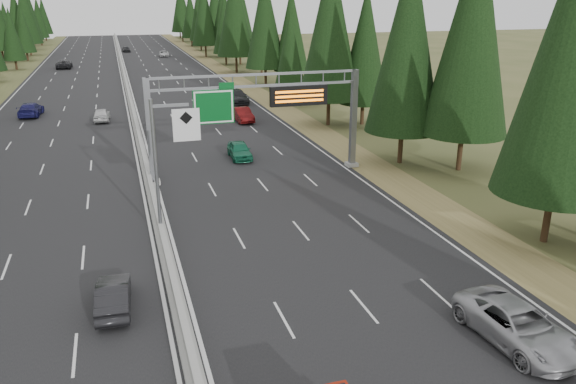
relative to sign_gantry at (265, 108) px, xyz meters
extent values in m
cube|color=black|center=(-8.92, 45.12, -5.23)|extent=(32.00, 260.00, 0.08)
cube|color=olive|center=(8.88, 45.12, -5.24)|extent=(3.60, 260.00, 0.06)
cube|color=gray|center=(-8.92, 45.12, -5.04)|extent=(0.70, 260.00, 0.30)
cube|color=gray|center=(-8.92, 45.12, -4.64)|extent=(0.30, 260.00, 0.60)
cube|color=slate|center=(-8.57, 0.12, -1.29)|extent=(0.45, 0.45, 7.80)
cube|color=gray|center=(-8.57, 0.12, -5.04)|extent=(0.90, 0.90, 0.30)
cube|color=slate|center=(7.28, 0.12, -1.29)|extent=(0.45, 0.45, 7.80)
cube|color=gray|center=(7.28, 0.12, -5.04)|extent=(0.90, 0.90, 0.30)
cube|color=slate|center=(-0.64, 0.12, 2.53)|extent=(15.85, 0.35, 0.16)
cube|color=slate|center=(-0.64, 0.12, 1.69)|extent=(15.85, 0.35, 0.16)
cube|color=#054C19|center=(-3.92, -0.13, 0.36)|extent=(3.00, 0.10, 2.50)
cube|color=silver|center=(-3.92, -0.19, 0.36)|extent=(2.85, 0.02, 2.35)
cube|color=#054C19|center=(-2.92, -0.13, 1.86)|extent=(1.10, 0.10, 0.45)
cube|color=black|center=(2.58, -0.18, 0.86)|extent=(4.50, 0.40, 1.50)
cube|color=orange|center=(2.58, -0.40, 1.21)|extent=(3.80, 0.02, 0.18)
cube|color=orange|center=(2.58, -0.40, 0.86)|extent=(3.80, 0.02, 0.18)
cube|color=orange|center=(2.58, -0.40, 0.51)|extent=(3.80, 0.02, 0.18)
cylinder|color=slate|center=(-8.92, -9.88, -1.19)|extent=(0.20, 0.20, 8.00)
cube|color=gray|center=(-8.92, -9.88, -5.09)|extent=(0.50, 0.50, 0.20)
cube|color=slate|center=(-7.92, -9.88, 2.41)|extent=(2.00, 0.15, 0.15)
cube|color=silver|center=(-7.12, -10.00, 1.31)|extent=(1.50, 0.06, 1.80)
cylinder|color=black|center=(11.95, -16.75, -3.78)|extent=(0.40, 0.40, 2.98)
cone|color=black|center=(11.95, -16.75, 5.53)|extent=(6.70, 6.70, 15.64)
cylinder|color=black|center=(11.66, 0.12, -3.90)|extent=(0.40, 0.40, 2.74)
cone|color=black|center=(11.66, 0.12, 4.68)|extent=(6.17, 6.17, 14.41)
cylinder|color=black|center=(15.21, -3.13, -3.78)|extent=(0.40, 0.40, 2.98)
cone|color=black|center=(15.21, -3.13, 5.52)|extent=(6.70, 6.70, 15.63)
cylinder|color=black|center=(11.14, 15.56, -3.83)|extent=(0.40, 0.40, 2.87)
cone|color=black|center=(11.14, 15.56, 5.13)|extent=(6.45, 6.45, 15.06)
cylinder|color=black|center=(14.80, 14.82, -4.10)|extent=(0.40, 0.40, 2.33)
cone|color=black|center=(14.80, 14.82, 3.17)|extent=(5.24, 5.24, 12.23)
cylinder|color=black|center=(10.86, 28.62, -4.35)|extent=(0.40, 0.40, 1.84)
cone|color=black|center=(10.86, 28.62, 1.41)|extent=(4.15, 4.15, 9.67)
cylinder|color=black|center=(15.28, 29.30, -4.19)|extent=(0.40, 0.40, 2.16)
cone|color=black|center=(15.28, 29.30, 2.58)|extent=(4.87, 4.87, 11.36)
cylinder|color=black|center=(11.98, 45.00, -3.90)|extent=(0.40, 0.40, 2.74)
cone|color=black|center=(11.98, 45.00, 4.67)|extent=(6.17, 6.17, 14.40)
cylinder|color=black|center=(15.59, 43.19, -4.08)|extent=(0.40, 0.40, 2.38)
cone|color=black|center=(15.59, 43.19, 3.35)|extent=(5.35, 5.35, 12.48)
cylinder|color=black|center=(10.96, 61.80, -3.76)|extent=(0.40, 0.40, 3.01)
cone|color=black|center=(10.96, 61.80, 5.63)|extent=(6.77, 6.77, 15.79)
cylinder|color=black|center=(15.11, 59.61, -4.36)|extent=(0.40, 0.40, 1.81)
cone|color=black|center=(15.11, 59.61, 1.29)|extent=(4.07, 4.07, 9.50)
cylinder|color=black|center=(11.59, 74.78, -4.13)|extent=(0.40, 0.40, 2.27)
cone|color=black|center=(11.59, 74.78, 2.95)|extent=(5.10, 5.10, 11.91)
cylinder|color=black|center=(14.51, 74.62, -3.82)|extent=(0.40, 0.40, 2.90)
cone|color=black|center=(14.51, 74.62, 5.26)|extent=(6.54, 6.54, 15.25)
cylinder|color=black|center=(10.10, 91.14, -3.93)|extent=(0.40, 0.40, 2.67)
cone|color=black|center=(10.10, 91.14, 4.42)|extent=(6.01, 6.01, 14.03)
cylinder|color=black|center=(14.35, 90.67, -3.96)|extent=(0.40, 0.40, 2.63)
cone|color=black|center=(14.35, 90.67, 4.25)|extent=(5.91, 5.91, 13.78)
cylinder|color=black|center=(11.63, 108.15, -4.00)|extent=(0.40, 0.40, 2.53)
cone|color=black|center=(11.63, 108.15, 3.91)|extent=(5.70, 5.70, 13.30)
cylinder|color=black|center=(15.73, 108.88, -3.88)|extent=(0.40, 0.40, 2.77)
cone|color=black|center=(15.73, 108.88, 4.77)|extent=(6.23, 6.23, 14.54)
cylinder|color=black|center=(11.08, 121.40, -4.09)|extent=(0.40, 0.40, 2.36)
cone|color=black|center=(11.08, 121.40, 3.29)|extent=(5.31, 5.31, 12.40)
cylinder|color=black|center=(15.18, 122.12, -4.29)|extent=(0.40, 0.40, 1.97)
cone|color=black|center=(15.18, 122.12, 1.86)|extent=(4.43, 4.43, 10.33)
cylinder|color=black|center=(10.81, 139.53, -3.83)|extent=(0.40, 0.40, 2.88)
cone|color=black|center=(10.81, 139.53, 5.18)|extent=(6.48, 6.48, 15.13)
cylinder|color=black|center=(15.82, 138.69, -4.06)|extent=(0.40, 0.40, 2.42)
cone|color=black|center=(15.82, 138.69, 3.49)|extent=(5.44, 5.44, 12.69)
cylinder|color=black|center=(11.85, 154.71, -4.16)|extent=(0.40, 0.40, 2.21)
cone|color=black|center=(11.85, 154.71, 2.76)|extent=(4.98, 4.98, 11.63)
cylinder|color=black|center=(15.81, 155.86, -4.30)|extent=(0.40, 0.40, 1.93)
cone|color=black|center=(15.81, 155.86, 1.73)|extent=(4.34, 4.34, 10.13)
cylinder|color=black|center=(-28.12, 77.97, -4.36)|extent=(0.40, 0.40, 1.83)
cone|color=black|center=(-28.12, 77.97, 1.35)|extent=(4.11, 4.11, 9.59)
cylinder|color=black|center=(-28.00, 93.93, -4.34)|extent=(0.40, 0.40, 1.86)
cone|color=black|center=(-28.00, 93.93, 1.46)|extent=(4.18, 4.18, 9.75)
cylinder|color=black|center=(-32.76, 93.76, -4.04)|extent=(0.40, 0.40, 2.46)
cylinder|color=black|center=(-28.80, 106.83, -3.89)|extent=(0.40, 0.40, 2.76)
cone|color=black|center=(-28.80, 106.83, 4.75)|extent=(6.22, 6.22, 14.51)
cylinder|color=black|center=(-33.31, 107.13, -4.29)|extent=(0.40, 0.40, 1.96)
cone|color=black|center=(-33.31, 107.13, 1.83)|extent=(4.41, 4.41, 10.29)
cylinder|color=black|center=(-29.85, 122.12, -3.98)|extent=(0.40, 0.40, 2.57)
cone|color=black|center=(-29.85, 122.12, 4.05)|extent=(5.79, 5.79, 13.50)
cylinder|color=black|center=(-33.15, 123.19, -4.05)|extent=(0.40, 0.40, 2.44)
cone|color=black|center=(-33.15, 123.19, 3.57)|extent=(5.48, 5.48, 12.80)
cylinder|color=black|center=(-29.28, 137.01, -4.22)|extent=(0.40, 0.40, 2.10)
cone|color=black|center=(-29.28, 137.01, 2.33)|extent=(4.72, 4.72, 11.01)
cylinder|color=black|center=(-33.27, 140.24, -4.03)|extent=(0.40, 0.40, 2.48)
cone|color=black|center=(-33.27, 140.24, 3.73)|extent=(5.59, 5.59, 13.04)
cylinder|color=black|center=(-29.72, 155.13, -4.23)|extent=(0.40, 0.40, 2.08)
cone|color=black|center=(-29.72, 155.13, 2.28)|extent=(4.69, 4.69, 10.93)
cylinder|color=black|center=(-32.74, 153.38, -4.25)|extent=(0.40, 0.40, 2.04)
cone|color=black|center=(-32.74, 153.38, 2.13)|extent=(4.59, 4.59, 10.71)
imported|color=#9A9B9F|center=(3.78, -24.70, -4.41)|extent=(3.04, 5.80, 1.56)
imported|color=#176445|center=(-0.98, 5.12, -4.47)|extent=(1.80, 4.26, 1.44)
imported|color=#580C0D|center=(2.57, 19.70, -4.42)|extent=(1.84, 4.73, 1.54)
imported|color=black|center=(4.47, 31.16, -4.37)|extent=(2.35, 5.68, 1.64)
imported|color=silver|center=(0.89, 94.39, -4.54)|extent=(2.53, 4.81, 1.29)
imported|color=black|center=(-7.05, 108.53, -4.49)|extent=(2.00, 4.22, 1.40)
imported|color=black|center=(-11.62, -17.33, -4.52)|extent=(1.59, 4.10, 1.33)
imported|color=#171650|center=(-20.23, 29.75, -4.40)|extent=(2.59, 5.56, 1.57)
imported|color=silver|center=(-12.38, 24.47, -4.47)|extent=(1.90, 4.27, 1.43)
imported|color=black|center=(-19.56, 77.23, -4.38)|extent=(2.80, 5.88, 1.62)
camera|label=1|loc=(-10.67, -40.51, 7.99)|focal=35.00mm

